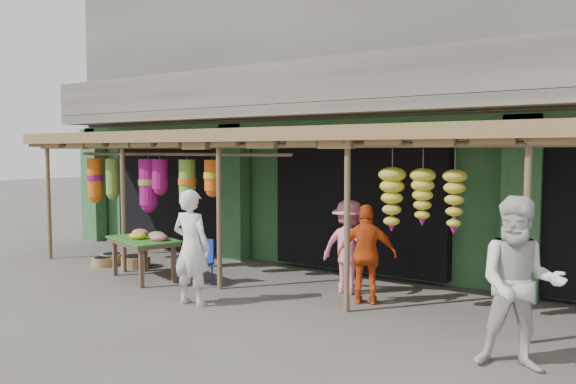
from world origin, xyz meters
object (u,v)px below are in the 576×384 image
Objects in this scene: person_right at (520,284)px; person_front at (191,247)px; flower_table at (145,241)px; person_vendor at (367,254)px; blue_chair at (201,259)px; person_shopper at (349,247)px.

person_front is at bearing 166.62° from person_right.
flower_table is 1.08× the size of person_vendor.
flower_table is 0.89× the size of person_right.
person_front is (1.96, -0.80, 0.18)m from flower_table.
blue_chair is at bearing -13.08° from person_vendor.
flower_table is 3.87m from person_shopper.
person_right is (6.79, -0.72, 0.23)m from flower_table.
person_front is 1.15× the size of person_vendor.
blue_chair is at bearing 30.41° from flower_table.
person_front reaches higher than person_vendor.
person_shopper reaches higher than flower_table.
person_vendor is (-2.57, 1.50, -0.17)m from person_right.
flower_table is 6.84m from person_right.
flower_table is 1.24m from blue_chair.
flower_table is at bearing -12.29° from person_vendor.
person_shopper is at bearing 19.21° from blue_chair.
person_shopper is (1.71, 2.02, -0.12)m from person_front.
blue_chair is at bearing 155.73° from person_right.
blue_chair is at bearing -59.27° from person_front.
person_front is at bearing -4.25° from flower_table.
person_right is (5.61, -0.98, 0.50)m from blue_chair.
person_right reaches higher than flower_table.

